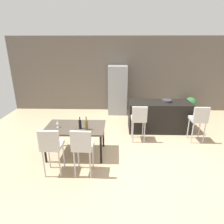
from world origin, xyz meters
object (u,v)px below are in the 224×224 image
Objects in this scene: wine_bottle_far at (86,125)px; fruit_bowl at (167,101)px; dining_chair_near at (51,145)px; dining_chair_far at (82,145)px; kitchen_island at (159,116)px; wine_bottle_inner at (80,124)px; wine_glass_left at (57,122)px; potted_plant at (190,104)px; refrigerator at (118,90)px; bar_chair_middle at (199,118)px; dining_table at (75,129)px; bar_chair_left at (139,118)px.

wine_bottle_far reaches higher than fruit_bowl.
dining_chair_far is (0.62, 0.00, 0.00)m from dining_chair_near.
wine_bottle_far is (-2.01, -1.66, 0.40)m from kitchen_island.
dining_chair_far is at bearing -133.36° from fruit_bowl.
wine_bottle_inner reaches higher than wine_glass_left.
fruit_bowl is at bearing 28.40° from wine_glass_left.
potted_plant is (4.17, 3.89, -0.31)m from dining_chair_near.
kitchen_island is at bearing 36.72° from wine_bottle_inner.
dining_chair_near is at bearing -123.39° from wine_bottle_inner.
refrigerator is at bearing 77.66° from wine_bottle_far.
bar_chair_middle is 3.29m from dining_table.
potted_plant is at bearing 42.33° from wine_bottle_far.
kitchen_island is 1.35× the size of dining_table.
wine_bottle_far is at bearing -140.52° from kitchen_island.
potted_plant is at bearing 40.75° from wine_bottle_inner.
dining_chair_near is 3.68m from fruit_bowl.
kitchen_island is 1.21m from bar_chair_middle.
fruit_bowl is (2.20, 2.33, 0.26)m from dining_chair_far.
dining_table is at bearing 68.68° from dining_chair_near.
bar_chair_left is at bearing -76.26° from refrigerator.
wine_bottle_far is (-1.29, -0.88, 0.16)m from bar_chair_left.
bar_chair_left and bar_chair_middle have the same top height.
kitchen_island is 1.79× the size of dining_chair_far.
dining_chair_near reaches higher than fruit_bowl.
dining_chair_far reaches higher than kitchen_island.
bar_chair_left is (-0.72, -0.78, 0.24)m from kitchen_island.
wine_bottle_far is at bearing -102.34° from refrigerator.
dining_chair_far reaches higher than dining_table.
dining_table is 0.45m from wine_glass_left.
dining_chair_far is at bearing -152.19° from bar_chair_middle.
wine_bottle_inner is 3.33m from refrigerator.
bar_chair_left is at bearing -133.78° from potted_plant.
dining_table is at bearing -155.49° from bar_chair_left.
fruit_bowl is at bearing 37.18° from wine_bottle_far.
wine_glass_left is at bearing -173.43° from dining_table.
bar_chair_left and dining_chair_far have the same top height.
wine_bottle_far is 4.84m from potted_plant.
dining_chair_near is 3.42× the size of wine_bottle_far.
wine_bottle_inner is 1.66× the size of wine_glass_left.
dining_chair_far is at bearing -46.79° from wine_glass_left.
kitchen_island is 2.77m from dining_table.
bar_chair_left is at bearing 29.97° from wine_bottle_inner.
dining_chair_near is 0.78m from wine_glass_left.
kitchen_island is 6.40× the size of fruit_bowl.
potted_plant is at bearing 46.22° from bar_chair_left.
bar_chair_middle reaches higher than dining_table.
kitchen_island is at bearing -134.32° from potted_plant.
dining_chair_near is 1.61× the size of potted_plant.
wine_bottle_inner is at bearing 165.01° from wine_bottle_far.
wine_glass_left reaches higher than potted_plant.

